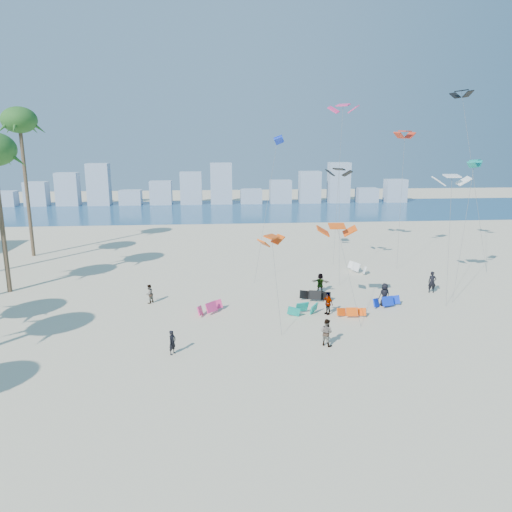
{
  "coord_description": "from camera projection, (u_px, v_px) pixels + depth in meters",
  "views": [
    {
      "loc": [
        -0.11,
        -20.39,
        13.27
      ],
      "look_at": [
        3.0,
        16.0,
        4.5
      ],
      "focal_mm": 34.42,
      "sensor_mm": 36.0,
      "label": 1
    }
  ],
  "objects": [
    {
      "name": "ground",
      "position": [
        221.0,
        431.0,
        22.87
      ],
      "size": [
        220.0,
        220.0,
        0.0
      ],
      "primitive_type": "plane",
      "color": "beige",
      "rests_on": "ground"
    },
    {
      "name": "ocean",
      "position": [
        215.0,
        211.0,
        92.62
      ],
      "size": [
        220.0,
        220.0,
        0.0
      ],
      "primitive_type": "plane",
      "color": "navy",
      "rests_on": "ground"
    },
    {
      "name": "kitesurfer_near",
      "position": [
        172.0,
        342.0,
        30.82
      ],
      "size": [
        0.63,
        0.69,
        1.57
      ],
      "primitive_type": "imported",
      "rotation": [
        0.0,
        0.0,
        0.97
      ],
      "color": "black",
      "rests_on": "ground"
    },
    {
      "name": "kitesurfer_mid",
      "position": [
        326.0,
        332.0,
        32.12
      ],
      "size": [
        1.12,
        1.11,
        1.82
      ],
      "primitive_type": "imported",
      "rotation": [
        0.0,
        0.0,
        2.38
      ],
      "color": "gray",
      "rests_on": "ground"
    },
    {
      "name": "kitesurfers_far",
      "position": [
        362.0,
        294.0,
        40.1
      ],
      "size": [
        31.04,
        10.06,
        1.91
      ],
      "color": "black",
      "rests_on": "ground"
    },
    {
      "name": "grounded_kites",
      "position": [
        322.0,
        296.0,
        41.18
      ],
      "size": [
        16.93,
        14.75,
        0.91
      ],
      "color": "#EF357C",
      "rests_on": "ground"
    },
    {
      "name": "flying_kites",
      "position": [
        390.0,
        155.0,
        44.81
      ],
      "size": [
        26.74,
        25.39,
        18.53
      ],
      "color": "#FF520D",
      "rests_on": "ground"
    },
    {
      "name": "distant_skyline",
      "position": [
        209.0,
        189.0,
        101.49
      ],
      "size": [
        85.0,
        3.0,
        8.4
      ],
      "color": "#9EADBF",
      "rests_on": "ground"
    }
  ]
}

